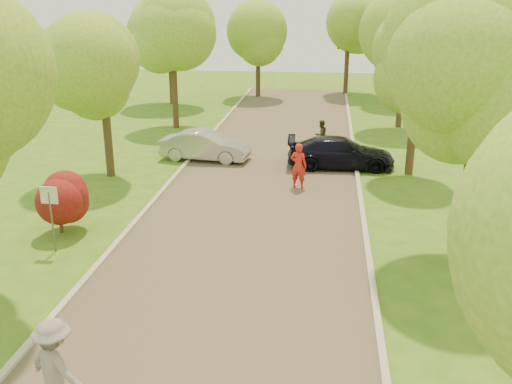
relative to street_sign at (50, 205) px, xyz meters
The scene contains 20 objects.
ground 7.22m from the street_sign, 34.59° to the right, with size 100.00×100.00×0.00m, color #366518.
road 7.22m from the street_sign, 34.59° to the left, with size 8.00×60.00×0.01m, color #4C4438.
curb_left 4.62m from the street_sign, 66.37° to the left, with size 0.18×60.00×0.12m, color #B2AD9E.
curb_right 10.74m from the street_sign, 22.10° to the left, with size 0.18×60.00×0.12m, color #B2AD9E.
street_sign is the anchor object (origin of this frame).
red_shrub 1.65m from the street_sign, 108.43° to the left, with size 1.70×1.70×1.95m.
tree_l_midb 8.61m from the street_sign, 97.22° to the left, with size 4.30×4.20×6.62m.
tree_l_far 18.43m from the street_sign, 91.87° to the left, with size 4.92×4.80×7.79m.
tree_r_mida 13.46m from the street_sign, ahead, with size 5.13×5.00×7.95m.
tree_r_midb 16.27m from the street_sign, 38.90° to the left, with size 4.51×4.40×7.01m.
tree_r_far 24.25m from the street_sign, 56.91° to the left, with size 5.33×5.20×8.34m.
tree_bg_a 26.44m from the street_sign, 96.53° to the left, with size 5.12×5.00×7.72m.
tree_bg_b 31.57m from the street_sign, 63.40° to the left, with size 5.12×5.00×7.95m.
tree_bg_c 30.35m from the street_sign, 84.26° to the left, with size 4.92×4.80×7.33m.
tree_bg_d 33.74m from the street_sign, 72.61° to the left, with size 5.12×5.00×7.72m.
silver_sedan 11.41m from the street_sign, 77.31° to the left, with size 1.52×4.37×1.44m, color #A1A1A6.
dark_sedan 13.98m from the street_sign, 49.31° to the left, with size 2.03×4.99×1.45m, color black.
skateboarder 7.95m from the street_sign, 63.55° to the right, with size 1.28×0.74×1.98m, color gray.
person_striped 10.34m from the street_sign, 45.05° to the left, with size 0.71×0.46×1.94m, color red.
person_olive 16.17m from the street_sign, 59.84° to the left, with size 0.75×0.58×1.54m, color #333520.
Camera 1 is at (2.60, -11.59, 7.71)m, focal length 40.00 mm.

